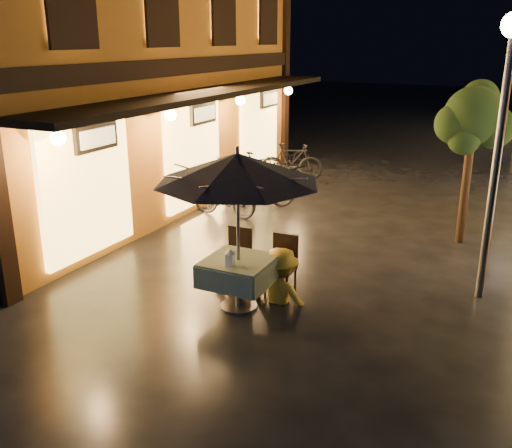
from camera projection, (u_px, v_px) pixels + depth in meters
The scene contains 17 objects.
ground at pixel (252, 311), 8.51m from camera, with size 90.00×90.00×0.00m, color black.
west_building at pixel (105, 46), 13.13m from camera, with size 5.90×11.40×7.40m.
street_tree at pixel (474, 120), 10.63m from camera, with size 1.43×1.20×3.15m.
streetlamp_near at pixel (503, 109), 8.08m from camera, with size 0.36×0.36×4.23m.
cafe_table at pixel (238, 271), 8.44m from camera, with size 0.99×0.99×0.78m.
patio_umbrella at pixel (237, 168), 7.96m from camera, with size 2.39×2.39×2.46m.
cafe_chair_left at pixel (237, 254), 9.25m from camera, with size 0.42×0.42×0.97m.
cafe_chair_right at pixel (283, 262), 8.93m from camera, with size 0.42×0.42×0.97m.
table_lantern at pixel (230, 256), 8.13m from camera, with size 0.16×0.16×0.25m.
person_orange at pixel (234, 247), 9.01m from camera, with size 0.71×0.56×1.47m, color #BB4300.
person_yellow at pixel (281, 250), 8.64m from camera, with size 1.06×0.61×1.64m, color gold.
bicycle_0 at pixel (222, 193), 13.02m from camera, with size 0.66×1.89×0.99m, color black.
bicycle_1 at pixel (224, 196), 12.92m from camera, with size 0.44×1.57×0.94m, color black.
bicycle_2 at pixel (257, 187), 13.70m from camera, with size 0.62×1.79×0.94m, color black.
bicycle_3 at pixel (257, 174), 14.72m from camera, with size 0.50×1.78×1.07m, color black.
bicycle_4 at pixel (278, 168), 15.61m from camera, with size 0.65×1.85×0.97m, color black.
bicycle_5 at pixel (291, 162), 16.13m from camera, with size 0.50×1.78×1.07m, color black.
Camera 1 is at (3.38, -6.90, 3.88)m, focal length 40.00 mm.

